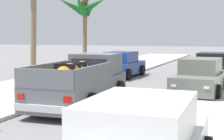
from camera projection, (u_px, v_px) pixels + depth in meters
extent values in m
cube|color=#B2AFA8|center=(49.00, 84.00, 17.26)|extent=(5.31, 60.00, 0.12)
cube|color=silver|center=(71.00, 86.00, 16.81)|extent=(0.16, 60.00, 0.10)
cube|color=slate|center=(80.00, 89.00, 12.07)|extent=(2.17, 5.19, 0.80)
cube|color=slate|center=(96.00, 64.00, 13.50)|extent=(1.79, 1.58, 0.80)
cube|color=#283342|center=(89.00, 65.00, 12.78)|extent=(1.38, 0.13, 0.44)
cube|color=#283342|center=(103.00, 62.00, 14.21)|extent=(1.46, 0.13, 0.48)
cube|color=slate|center=(45.00, 72.00, 11.47)|extent=(0.26, 3.30, 0.56)
cube|color=slate|center=(95.00, 74.00, 10.90)|extent=(0.26, 3.30, 0.56)
cube|color=slate|center=(44.00, 79.00, 9.63)|extent=(1.88, 0.19, 0.56)
cube|color=silver|center=(43.00, 109.00, 9.63)|extent=(1.83, 0.21, 0.20)
cylinder|color=black|center=(73.00, 88.00, 13.84)|extent=(0.30, 0.77, 0.76)
cylinder|color=black|center=(119.00, 90.00, 13.23)|extent=(0.30, 0.77, 0.76)
cylinder|color=black|center=(35.00, 101.00, 11.07)|extent=(0.30, 0.77, 0.76)
cylinder|color=black|center=(91.00, 105.00, 10.46)|extent=(0.30, 0.77, 0.76)
cube|color=red|center=(20.00, 97.00, 9.86)|extent=(0.22, 0.05, 0.18)
cube|color=red|center=(67.00, 100.00, 9.39)|extent=(0.22, 0.05, 0.18)
ellipsoid|color=orange|center=(71.00, 72.00, 11.31)|extent=(0.78, 1.73, 0.60)
sphere|color=orange|center=(82.00, 67.00, 12.20)|extent=(0.44, 0.44, 0.44)
cube|color=black|center=(65.00, 73.00, 10.87)|extent=(0.72, 0.16, 0.61)
cube|color=black|center=(71.00, 72.00, 11.31)|extent=(0.72, 0.16, 0.61)
cube|color=black|center=(77.00, 71.00, 11.76)|extent=(0.72, 0.16, 0.61)
cube|color=black|center=(212.00, 70.00, 19.54)|extent=(1.91, 4.26, 0.72)
cube|color=black|center=(212.00, 58.00, 19.56)|extent=(1.60, 2.15, 0.64)
cube|color=#283342|center=(210.00, 60.00, 18.68)|extent=(1.37, 0.13, 0.52)
cube|color=#283342|center=(214.00, 58.00, 20.45)|extent=(1.34, 0.13, 0.50)
cylinder|color=black|center=(192.00, 76.00, 18.73)|extent=(0.24, 0.65, 0.64)
cylinder|color=black|center=(199.00, 71.00, 21.11)|extent=(0.24, 0.65, 0.64)
cube|color=white|center=(219.00, 73.00, 17.36)|extent=(0.20, 0.05, 0.10)
cube|color=red|center=(206.00, 65.00, 21.71)|extent=(0.20, 0.05, 0.12)
cube|color=white|center=(195.00, 72.00, 17.85)|extent=(0.20, 0.05, 0.10)
cube|color=slate|center=(200.00, 82.00, 14.62)|extent=(2.00, 4.30, 0.72)
cube|color=slate|center=(201.00, 66.00, 14.64)|extent=(1.64, 2.18, 0.64)
cube|color=#283342|center=(196.00, 68.00, 13.77)|extent=(1.37, 0.16, 0.52)
cube|color=#283342|center=(205.00, 64.00, 15.52)|extent=(1.34, 0.16, 0.50)
cylinder|color=black|center=(217.00, 93.00, 13.09)|extent=(0.26, 0.65, 0.64)
cylinder|color=black|center=(171.00, 90.00, 13.84)|extent=(0.26, 0.65, 0.64)
cylinder|color=black|center=(185.00, 82.00, 16.19)|extent=(0.26, 0.65, 0.64)
cube|color=red|center=(221.00, 75.00, 16.26)|extent=(0.20, 0.05, 0.12)
cube|color=white|center=(207.00, 88.00, 12.45)|extent=(0.20, 0.05, 0.10)
cube|color=red|center=(195.00, 74.00, 16.78)|extent=(0.20, 0.05, 0.12)
cube|color=white|center=(174.00, 86.00, 12.96)|extent=(0.20, 0.05, 0.10)
cube|color=navy|center=(122.00, 68.00, 20.86)|extent=(1.86, 4.24, 0.72)
cube|color=navy|center=(121.00, 57.00, 20.70)|extent=(1.57, 2.14, 0.64)
cube|color=#283342|center=(127.00, 56.00, 21.60)|extent=(1.37, 0.11, 0.52)
cube|color=#283342|center=(115.00, 58.00, 19.81)|extent=(1.34, 0.11, 0.50)
cylinder|color=black|center=(116.00, 69.00, 22.42)|extent=(0.24, 0.65, 0.64)
cylinder|color=black|center=(142.00, 70.00, 21.74)|extent=(0.24, 0.65, 0.64)
cylinder|color=black|center=(99.00, 73.00, 20.03)|extent=(0.24, 0.65, 0.64)
cylinder|color=black|center=(128.00, 74.00, 19.34)|extent=(0.24, 0.65, 0.64)
cube|color=red|center=(98.00, 69.00, 19.15)|extent=(0.20, 0.04, 0.12)
cube|color=white|center=(124.00, 64.00, 23.03)|extent=(0.20, 0.04, 0.10)
cube|color=red|center=(119.00, 70.00, 18.67)|extent=(0.20, 0.04, 0.12)
cube|color=white|center=(142.00, 64.00, 22.56)|extent=(0.20, 0.04, 0.10)
cube|color=silver|center=(139.00, 119.00, 5.23)|extent=(1.56, 2.13, 0.64)
cube|color=#283342|center=(153.00, 108.00, 6.14)|extent=(1.37, 0.11, 0.52)
cube|color=#283342|center=(118.00, 138.00, 4.32)|extent=(1.34, 0.11, 0.50)
cube|color=white|center=(139.00, 121.00, 7.56)|extent=(0.20, 0.04, 0.10)
cube|color=white|center=(195.00, 126.00, 7.14)|extent=(0.20, 0.04, 0.10)
cylinder|color=brown|center=(85.00, 36.00, 24.01)|extent=(0.29, 0.47, 4.94)
cone|color=#196023|center=(95.00, 4.00, 23.59)|extent=(1.69, 0.74, 1.18)
cone|color=#196023|center=(91.00, 7.00, 24.46)|extent=(0.79, 1.61, 1.39)
cone|color=#196023|center=(80.00, 7.00, 24.79)|extent=(1.93, 1.97, 1.35)
cone|color=#196023|center=(71.00, 6.00, 23.58)|extent=(1.91, 1.57, 1.37)
cone|color=#196023|center=(81.00, 5.00, 22.91)|extent=(0.83, 1.95, 1.37)
sphere|color=brown|center=(85.00, 1.00, 23.77)|extent=(0.53, 0.53, 0.53)
cylinder|color=#846B4C|center=(33.00, 26.00, 19.61)|extent=(0.33, 0.64, 6.11)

